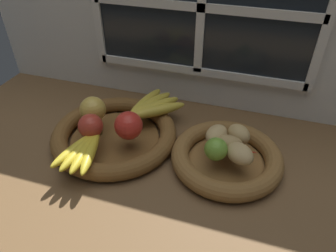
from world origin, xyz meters
TOP-DOWN VIEW (x-y plane):
  - ground_plane at (0.00, 0.00)cm, footprint 140.00×90.00cm
  - back_wall at (0.00, 29.77)cm, footprint 140.00×4.60cm
  - fruit_bowl_left at (-17.09, 2.39)cm, footprint 34.41×34.41cm
  - fruit_bowl_right at (13.98, 2.39)cm, footprint 28.19×28.19cm
  - apple_golden_left at (-23.70, 3.88)cm, footprint 7.17×7.17cm
  - apple_red_right at (-11.38, 0.26)cm, footprint 7.34×7.34cm
  - apple_red_front at (-20.88, -2.61)cm, footprint 6.44×6.44cm
  - banana_bunch_front at (-19.34, -9.57)cm, footprint 10.57×16.96cm
  - banana_bunch_back at (-10.04, 12.95)cm, footprint 15.50×18.32cm
  - potato_oblong at (10.53, 5.08)cm, footprint 6.81×8.26cm
  - potato_small at (17.05, -0.68)cm, footprint 9.00×8.80cm
  - potato_large at (13.98, 2.39)cm, footprint 7.35×4.82cm
  - potato_back at (15.90, 6.61)cm, footprint 8.04×7.93cm
  - lime_near at (11.50, -1.33)cm, footprint 5.59×5.59cm
  - chili_pepper at (15.34, 2.43)cm, footprint 12.10×2.66cm

SIDE VIEW (x-z plane):
  - ground_plane at x=0.00cm, z-range -3.00..0.00cm
  - fruit_bowl_left at x=-17.09cm, z-range -0.18..4.39cm
  - fruit_bowl_right at x=13.98cm, z-range -0.17..4.40cm
  - chili_pepper at x=15.34cm, z-range 4.57..6.76cm
  - banana_bunch_front at x=-19.34cm, z-range 4.57..7.23cm
  - banana_bunch_back at x=-10.04cm, z-range 4.57..7.67cm
  - potato_oblong at x=10.53cm, z-range 4.57..8.79cm
  - potato_large at x=13.98cm, z-range 4.57..8.81cm
  - potato_small at x=17.05cm, z-range 4.57..9.09cm
  - potato_back at x=15.90cm, z-range 4.57..9.29cm
  - lime_near at x=11.50cm, z-range 4.57..10.16cm
  - apple_red_front at x=-20.88cm, z-range 4.57..11.01cm
  - apple_golden_left at x=-23.70cm, z-range 4.57..11.73cm
  - apple_red_right at x=-11.38cm, z-range 4.57..11.91cm
  - back_wall at x=0.00cm, z-range 0.38..55.38cm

